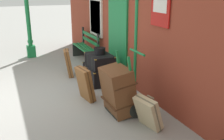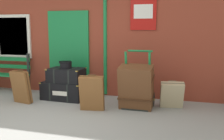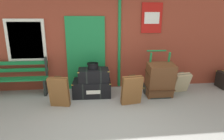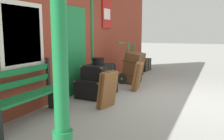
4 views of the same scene
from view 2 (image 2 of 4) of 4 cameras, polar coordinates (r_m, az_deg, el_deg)
ground_plane at (r=4.82m, az=-16.69°, el=-11.72°), size 60.00×60.00×0.00m
brick_facade at (r=6.84m, az=-5.49°, el=8.32°), size 10.40×0.35×3.20m
platform_bench at (r=7.74m, az=-22.65°, el=-0.84°), size 1.60×0.43×1.01m
steamer_trunk_base at (r=6.46m, az=-10.03°, el=-4.25°), size 1.03×0.69×0.43m
steamer_trunk_middle at (r=6.34m, az=-9.78°, el=-1.07°), size 0.81×0.55×0.33m
round_hatbox at (r=6.32m, az=-9.90°, el=1.23°), size 0.30×0.29×0.16m
porters_trolley at (r=5.76m, az=5.52°, el=-5.14°), size 0.71×0.57×1.20m
large_brown_trunk at (r=5.55m, az=5.22°, el=-3.60°), size 0.70×0.57×0.94m
suitcase_charcoal at (r=5.73m, az=12.71°, el=-5.20°), size 0.52×0.42×0.59m
suitcase_tan at (r=5.43m, az=-4.35°, el=-5.00°), size 0.52×0.34×0.75m
suitcase_umber at (r=6.29m, az=-18.92°, el=-3.50°), size 0.50×0.32×0.76m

